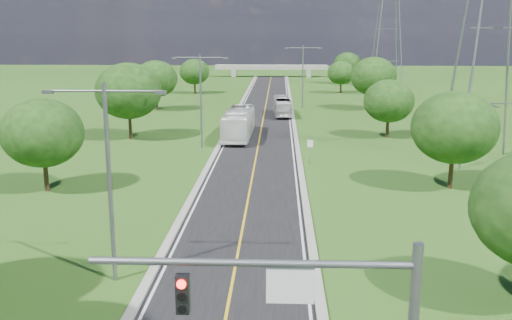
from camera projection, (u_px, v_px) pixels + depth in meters
The scene contains 22 objects.
ground at pixel (262, 126), 75.52m from camera, with size 260.00×260.00×0.00m, color #2A4B15.
road at pixel (263, 119), 81.36m from camera, with size 8.00×150.00×0.06m, color black.
curb_left at pixel (234, 118), 81.51m from camera, with size 0.50×150.00×0.22m, color gray.
curb_right at pixel (293, 118), 81.17m from camera, with size 0.50×150.00×0.22m, color gray.
speed_limit_sign at pixel (310, 148), 53.52m from camera, with size 0.55×0.09×2.40m.
overpass at pixel (271, 68), 152.90m from camera, with size 30.00×3.00×3.20m.
streetlight_near_left at pixel (109, 166), 27.69m from camera, with size 5.90×0.25×10.00m.
streetlight_mid_left at pixel (201, 93), 59.83m from camera, with size 5.90×0.25×10.00m.
streetlight_far_right at pixel (303, 71), 91.49m from camera, with size 5.90×0.25×10.00m.
power_tower_near at pixel (496, 12), 52.04m from camera, with size 9.00×6.40×28.00m.
power_tower_far at pixel (388, 22), 124.92m from camera, with size 9.00×6.40×28.00m.
tree_lb at pixel (42, 133), 43.96m from camera, with size 6.30×6.30×7.33m.
tree_lc at pixel (128, 91), 65.14m from camera, with size 7.56×7.56×8.79m.
tree_ld at pixel (156, 79), 88.73m from camera, with size 6.72×6.72×7.82m.
tree_le at pixel (194, 72), 112.14m from camera, with size 5.88×5.88×6.84m.
tree_rb at pixel (454, 127), 44.56m from camera, with size 6.72×6.72×7.82m.
tree_rc at pixel (389, 101), 66.16m from camera, with size 5.88×5.88×6.84m.
tree_rd at pixel (374, 76), 89.25m from camera, with size 7.14×7.14×8.30m.
tree_re at pixel (341, 73), 113.00m from camera, with size 5.46×5.46×6.35m.
tree_rf at pixel (347, 64), 132.20m from camera, with size 6.30×6.30×7.33m.
bus_outbound at pixel (282, 106), 83.97m from camera, with size 2.27×9.70×2.70m, color beige.
bus_inbound at pixel (239, 123), 66.45m from camera, with size 2.88×12.31×3.43m, color white.
Camera 1 is at (2.27, -14.60, 12.43)m, focal length 40.00 mm.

